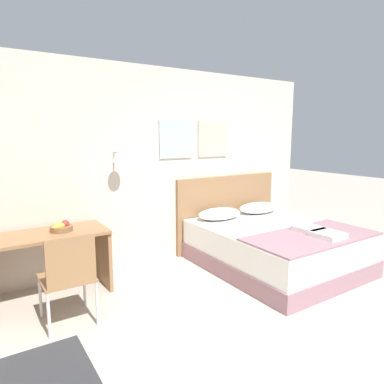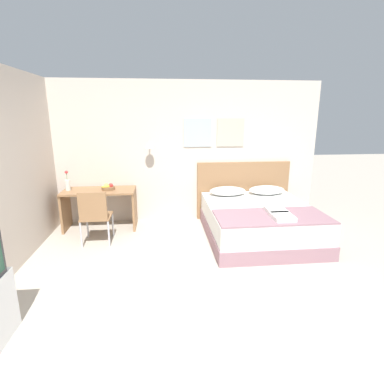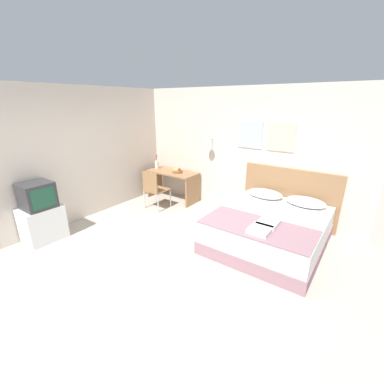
# 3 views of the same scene
# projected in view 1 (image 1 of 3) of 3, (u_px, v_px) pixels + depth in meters

# --- Properties ---
(wall_back) EXTENTS (5.40, 0.31, 2.65)m
(wall_back) POSITION_uv_depth(u_px,v_px,m) (153.00, 167.00, 4.65)
(wall_back) COLOR beige
(wall_back) RESTS_ON ground_plane
(bed) EXTENTS (1.72, 2.00, 0.56)m
(bed) POSITION_uv_depth(u_px,v_px,m) (275.00, 247.00, 4.60)
(bed) COLOR gray
(bed) RESTS_ON ground_plane
(headboard) EXTENTS (1.84, 0.06, 1.13)m
(headboard) POSITION_uv_depth(u_px,v_px,m) (227.00, 211.00, 5.40)
(headboard) COLOR #8E6642
(headboard) RESTS_ON ground_plane
(pillow_left) EXTENTS (0.68, 0.43, 0.15)m
(pillow_left) POSITION_uv_depth(u_px,v_px,m) (219.00, 214.00, 4.94)
(pillow_left) COLOR white
(pillow_left) RESTS_ON bed
(pillow_right) EXTENTS (0.68, 0.43, 0.15)m
(pillow_right) POSITION_uv_depth(u_px,v_px,m) (258.00, 208.00, 5.35)
(pillow_right) COLOR white
(pillow_right) RESTS_ON bed
(throw_blanket) EXTENTS (1.67, 0.80, 0.02)m
(throw_blanket) POSITION_uv_depth(u_px,v_px,m) (312.00, 236.00, 4.07)
(throw_blanket) COLOR gray
(throw_blanket) RESTS_ON bed
(folded_towel_near_foot) EXTENTS (0.29, 0.35, 0.06)m
(folded_towel_near_foot) POSITION_uv_depth(u_px,v_px,m) (309.00, 229.00, 4.24)
(folded_towel_near_foot) COLOR white
(folded_towel_near_foot) RESTS_ON throw_blanket
(folded_towel_mid_bed) EXTENTS (0.30, 0.34, 0.06)m
(folded_towel_mid_bed) POSITION_uv_depth(u_px,v_px,m) (328.00, 234.00, 4.00)
(folded_towel_mid_bed) COLOR white
(folded_towel_mid_bed) RESTS_ON throw_blanket
(desk) EXTENTS (1.27, 0.60, 0.72)m
(desk) POSITION_uv_depth(u_px,v_px,m) (47.00, 252.00, 3.69)
(desk) COLOR #8E6642
(desk) RESTS_ON ground_plane
(desk_chair) EXTENTS (0.46, 0.46, 0.89)m
(desk_chair) POSITION_uv_depth(u_px,v_px,m) (69.00, 273.00, 3.11)
(desk_chair) COLOR #8E6642
(desk_chair) RESTS_ON ground_plane
(fruit_bowl) EXTENTS (0.24, 0.24, 0.12)m
(fruit_bowl) POSITION_uv_depth(u_px,v_px,m) (61.00, 227.00, 3.73)
(fruit_bowl) COLOR brown
(fruit_bowl) RESTS_ON desk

